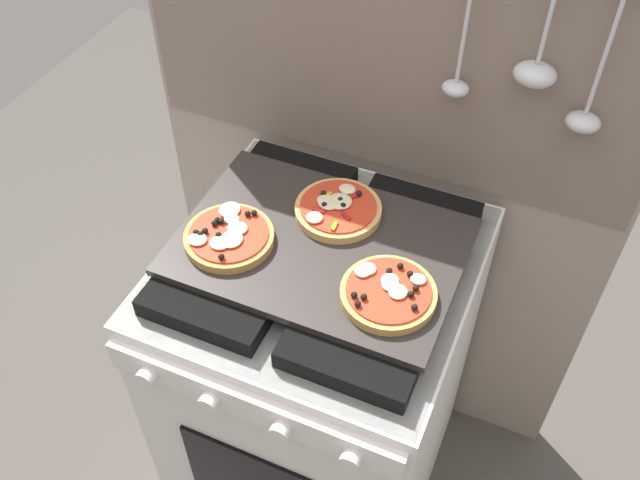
# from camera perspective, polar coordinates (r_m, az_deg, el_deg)

# --- Properties ---
(ground_plane) EXTENTS (4.00, 4.00, 0.00)m
(ground_plane) POSITION_cam_1_polar(r_m,az_deg,el_deg) (2.11, 0.00, -17.63)
(ground_plane) COLOR #4C4742
(kitchen_backsplash) EXTENTS (1.10, 0.09, 1.55)m
(kitchen_backsplash) POSITION_cam_1_polar(r_m,az_deg,el_deg) (1.66, 4.71, 4.34)
(kitchen_backsplash) COLOR gray
(kitchen_backsplash) RESTS_ON ground_plane
(stove) EXTENTS (0.60, 0.64, 0.90)m
(stove) POSITION_cam_1_polar(r_m,az_deg,el_deg) (1.71, -0.02, -11.08)
(stove) COLOR white
(stove) RESTS_ON ground_plane
(baking_tray) EXTENTS (0.54, 0.38, 0.02)m
(baking_tray) POSITION_cam_1_polar(r_m,az_deg,el_deg) (1.35, 0.00, -0.53)
(baking_tray) COLOR #2D2826
(baking_tray) RESTS_ON stove
(pizza_left) EXTENTS (0.17, 0.17, 0.03)m
(pizza_left) POSITION_cam_1_polar(r_m,az_deg,el_deg) (1.35, -7.43, 0.33)
(pizza_left) COLOR #C18947
(pizza_left) RESTS_ON baking_tray
(pizza_right) EXTENTS (0.17, 0.17, 0.03)m
(pizza_right) POSITION_cam_1_polar(r_m,az_deg,el_deg) (1.26, 5.55, -4.23)
(pizza_right) COLOR tan
(pizza_right) RESTS_ON baking_tray
(pizza_center) EXTENTS (0.17, 0.17, 0.03)m
(pizza_center) POSITION_cam_1_polar(r_m,az_deg,el_deg) (1.40, 1.45, 2.57)
(pizza_center) COLOR tan
(pizza_center) RESTS_ON baking_tray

